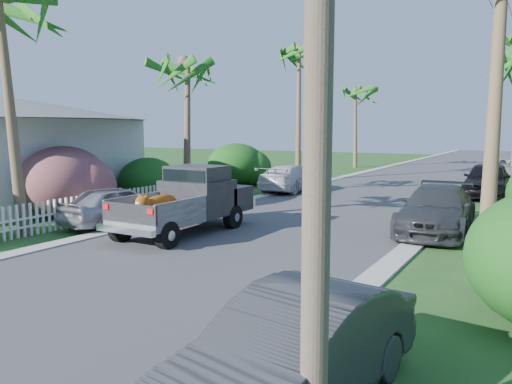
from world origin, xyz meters
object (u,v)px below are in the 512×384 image
Objects in this scene: parked_car_rd at (503,169)px; palm_l_c at (299,51)px; pickup_truck at (192,200)px; utility_pole_b at (493,88)px; parked_car_lf at (291,178)px; palm_l_b at (186,62)px; parked_car_rn at (295,353)px; parked_car_rm at (437,210)px; house_left at (2,154)px; palm_l_d at (356,89)px; parked_car_ln at (116,205)px; parked_car_rf at (487,180)px.

parked_car_rd is 0.52× the size of palm_l_c.
pickup_truck is 17.60m from palm_l_c.
pickup_truck is at bearing -113.65° from parked_car_rd.
pickup_truck is 0.57× the size of utility_pole_b.
parked_car_lf is 7.90m from palm_l_b.
utility_pole_b is (0.60, 14.16, 3.93)m from parked_car_rn.
parked_car_rm is at bearing -10.55° from palm_l_b.
house_left is at bearing -173.41° from parked_car_rm.
palm_l_b is 22.00m from palm_l_d.
palm_l_b reaches higher than house_left.
utility_pole_b reaches higher than palm_l_d.
parked_car_rm is at bearing 28.53° from pickup_truck.
parked_car_rn is 26.65m from palm_l_c.
parked_car_rm reaches higher than parked_car_rd.
pickup_truck reaches higher than parked_car_ln.
parked_car_lf is at bearing 60.61° from palm_l_b.
parked_car_lf is 18.14m from palm_l_d.
parked_car_lf is (-8.50, 7.09, -0.03)m from parked_car_rm.
parked_car_lf is 0.61× the size of palm_l_d.
parked_car_ln is at bearing -86.46° from palm_l_c.
parked_car_rm is at bearing -65.46° from palm_l_d.
parked_car_rn is 14.71m from utility_pole_b.
parked_car_lf is at bearing -165.42° from parked_car_rf.
palm_l_b is 0.96× the size of palm_l_d.
parked_car_rd is at bearing 55.07° from palm_l_b.
palm_l_b is at bearing 166.66° from parked_car_rm.
parked_car_rf is at bearing 34.80° from house_left.
pickup_truck is at bearing 140.50° from parked_car_rn.
parked_car_rd is (0.00, 30.05, 0.00)m from parked_car_rn.
parked_car_rd is 14.87m from palm_l_c.
house_left is (-6.50, -27.00, -4.32)m from palm_l_d.
palm_l_d reaches higher than pickup_truck.
pickup_truck is 1.06× the size of parked_car_rd.
pickup_truck reaches higher than parked_car_rm.
parked_car_rf is 19.34m from palm_l_d.
palm_l_c is (-3.83, 15.74, 6.90)m from pickup_truck.
utility_pole_b reaches higher than pickup_truck.
parked_car_rf is at bearing 61.57° from pickup_truck.
palm_l_c reaches higher than parked_car_lf.
pickup_truck is 23.74m from parked_car_rd.
palm_l_b reaches higher than parked_car_ln.
parked_car_lf is at bearing 47.94° from house_left.
palm_l_b is (-11.80, -16.89, 5.48)m from parked_car_rd.
parked_car_rn is at bearing -64.60° from palm_l_c.
parked_car_rn is 12.20m from parked_car_ln.
pickup_truck is 1.31× the size of parked_car_ln.
palm_l_d is at bearing 98.88° from pickup_truck.
house_left reaches higher than parked_car_lf.
parked_car_rf is 14.97m from palm_l_b.
palm_l_b is (-11.80, 13.16, 5.48)m from parked_car_rn.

